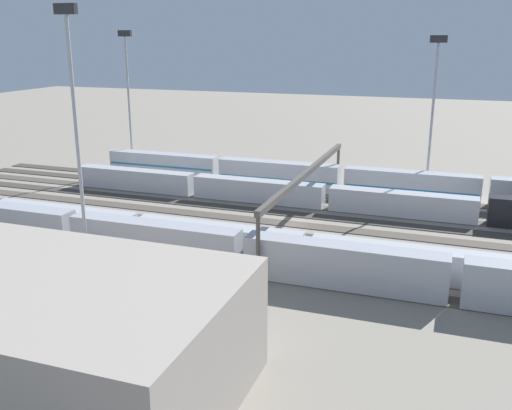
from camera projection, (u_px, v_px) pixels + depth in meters
The scene contains 19 objects.
ground_plane at pixel (293, 225), 87.47m from camera, with size 400.00×400.00×0.00m, color gray.
track_bed_0 at pixel (323, 192), 105.53m from camera, with size 140.00×2.80×0.12m, color #3D3833.
track_bed_1 at pixel (317, 199), 101.01m from camera, with size 140.00×2.80×0.12m, color #3D3833.
track_bed_2 at pixel (309, 207), 96.49m from camera, with size 140.00×2.80×0.12m, color #4C443D.
track_bed_3 at pixel (302, 215), 91.97m from camera, with size 140.00×2.80×0.12m, color #3D3833.
track_bed_4 at pixel (293, 224), 87.45m from camera, with size 140.00×2.80×0.12m, color #4C443D.
track_bed_5 at pixel (283, 234), 82.93m from camera, with size 140.00×2.80×0.12m, color #3D3833.
track_bed_6 at pixel (273, 246), 78.41m from camera, with size 140.00×2.80×0.12m, color #4C443D.
track_bed_7 at pixel (261, 259), 73.89m from camera, with size 140.00×2.80×0.12m, color #4C443D.
track_bed_8 at pixel (247, 273), 69.37m from camera, with size 140.00×2.80×0.12m, color #4C443D.
train_on_track_8 at pixel (243, 253), 68.81m from camera, with size 95.60×3.00×5.00m.
train_on_track_2 at pixel (318, 196), 95.45m from camera, with size 90.60×3.00×4.40m.
train_on_track_7 at pixel (218, 239), 75.27m from camera, with size 71.40×3.00×3.80m.
train_on_track_0 at pixel (342, 180), 103.72m from camera, with size 95.60×3.06×5.00m.
light_mast_0 at pixel (434, 97), 97.35m from camera, with size 2.80×0.70×27.74m.
light_mast_1 at pixel (74, 107), 67.88m from camera, with size 2.80×0.70×31.13m.
light_mast_2 at pixel (128, 84), 116.85m from camera, with size 2.80×0.70×28.74m.
signal_gantry at pixel (308, 176), 84.59m from camera, with size 0.70×45.00×8.80m.
maintenance_shed at pixel (10, 328), 46.19m from camera, with size 37.21×19.59×9.91m, color #9E9389.
Camera 1 is at (-22.55, 80.17, 27.49)m, focal length 40.33 mm.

